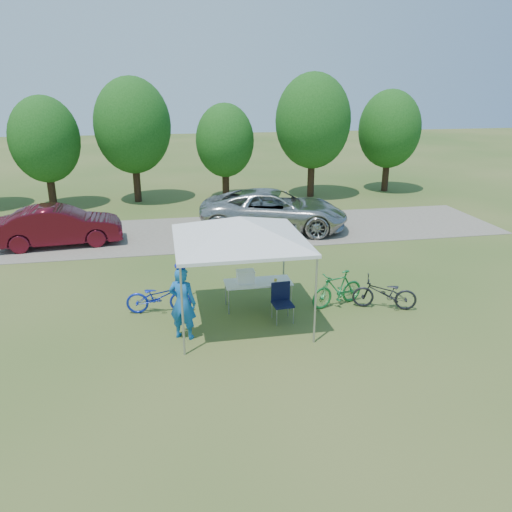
{
  "coord_description": "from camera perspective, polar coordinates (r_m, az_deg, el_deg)",
  "views": [
    {
      "loc": [
        -1.77,
        -11.42,
        5.75
      ],
      "look_at": [
        0.79,
        2.0,
        0.99
      ],
      "focal_mm": 35.0,
      "sensor_mm": 36.0,
      "label": 1
    }
  ],
  "objects": [
    {
      "name": "ground",
      "position": [
        12.91,
        -1.8,
        -7.26
      ],
      "size": [
        100.0,
        100.0,
        0.0
      ],
      "primitive_type": "plane",
      "color": "#2D5119",
      "rests_on": "ground"
    },
    {
      "name": "gravel_strip",
      "position": [
        20.33,
        -5.37,
        2.72
      ],
      "size": [
        24.0,
        5.0,
        0.02
      ],
      "primitive_type": "cube",
      "color": "gray",
      "rests_on": "ground"
    },
    {
      "name": "canopy",
      "position": [
        11.97,
        -1.93,
        4.18
      ],
      "size": [
        4.53,
        4.53,
        3.0
      ],
      "color": "#A5A5AA",
      "rests_on": "ground"
    },
    {
      "name": "treeline",
      "position": [
        25.61,
        -7.69,
        14.07
      ],
      "size": [
        24.89,
        4.28,
        6.3
      ],
      "color": "#382314",
      "rests_on": "ground"
    },
    {
      "name": "folding_table",
      "position": [
        13.33,
        0.23,
        -3.12
      ],
      "size": [
        1.78,
        0.74,
        0.73
      ],
      "color": "white",
      "rests_on": "ground"
    },
    {
      "name": "folding_chair",
      "position": [
        12.71,
        2.95,
        -4.85
      ],
      "size": [
        0.52,
        0.54,
        0.97
      ],
      "rotation": [
        0.0,
        0.0,
        0.07
      ],
      "color": "black",
      "rests_on": "ground"
    },
    {
      "name": "cooler",
      "position": [
        13.2,
        -1.2,
        -2.35
      ],
      "size": [
        0.47,
        0.32,
        0.34
      ],
      "color": "white",
      "rests_on": "folding_table"
    },
    {
      "name": "ice_cream_cup",
      "position": [
        13.35,
        2.25,
        -2.76
      ],
      "size": [
        0.08,
        0.08,
        0.06
      ],
      "primitive_type": "cylinder",
      "color": "gold",
      "rests_on": "folding_table"
    },
    {
      "name": "cyclist",
      "position": [
        11.79,
        -8.39,
        -5.34
      ],
      "size": [
        0.77,
        0.66,
        1.79
      ],
      "primitive_type": "imported",
      "rotation": [
        0.0,
        0.0,
        2.71
      ],
      "color": "#1660B5",
      "rests_on": "ground"
    },
    {
      "name": "bike_blue",
      "position": [
        13.35,
        -11.05,
        -4.59
      ],
      "size": [
        1.75,
        0.76,
        0.89
      ],
      "primitive_type": "imported",
      "rotation": [
        0.0,
        0.0,
        1.47
      ],
      "color": "#1226A5",
      "rests_on": "ground"
    },
    {
      "name": "bike_green",
      "position": [
        13.67,
        9.27,
        -3.73
      ],
      "size": [
        1.68,
        0.92,
        0.97
      ],
      "primitive_type": "imported",
      "rotation": [
        0.0,
        0.0,
        -1.26
      ],
      "color": "#186F32",
      "rests_on": "ground"
    },
    {
      "name": "bike_dark",
      "position": [
        13.76,
        14.49,
        -4.14
      ],
      "size": [
        1.78,
        1.15,
        0.89
      ],
      "primitive_type": "imported",
      "rotation": [
        0.0,
        0.0,
        -1.94
      ],
      "color": "black",
      "rests_on": "ground"
    },
    {
      "name": "minivan",
      "position": [
        20.36,
        2.07,
        5.24
      ],
      "size": [
        6.41,
        4.13,
        1.64
      ],
      "primitive_type": "imported",
      "rotation": [
        0.0,
        0.0,
        1.32
      ],
      "color": "#AFAFAA",
      "rests_on": "gravel_strip"
    },
    {
      "name": "sedan",
      "position": [
        19.82,
        -21.52,
        3.23
      ],
      "size": [
        4.56,
        1.95,
        1.46
      ],
      "primitive_type": "imported",
      "rotation": [
        0.0,
        0.0,
        1.66
      ],
      "color": "#4D0C17",
      "rests_on": "gravel_strip"
    }
  ]
}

